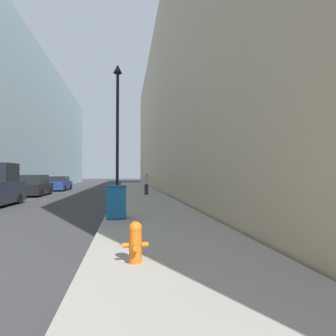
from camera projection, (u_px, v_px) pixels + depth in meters
sidewalk_right at (140, 195)px, 21.41m from camera, size 3.91×60.00×0.16m
building_right_stone at (205, 108)px, 30.80m from camera, size 12.00×60.00×19.09m
fire_hydrant at (135, 241)px, 4.78m from camera, size 0.47×0.36×0.75m
trash_bin at (117, 201)px, 9.61m from camera, size 0.72×0.70×1.20m
lamppost at (117, 122)px, 12.53m from camera, size 0.41×0.41×6.90m
parked_sedan_near at (35, 186)px, 21.38m from camera, size 1.90×4.12×1.71m
parked_sedan_far at (60, 184)px, 28.40m from camera, size 1.85×4.64×1.54m
pedestrian_on_sidewalk at (146, 184)px, 20.48m from camera, size 0.35×0.22×1.71m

